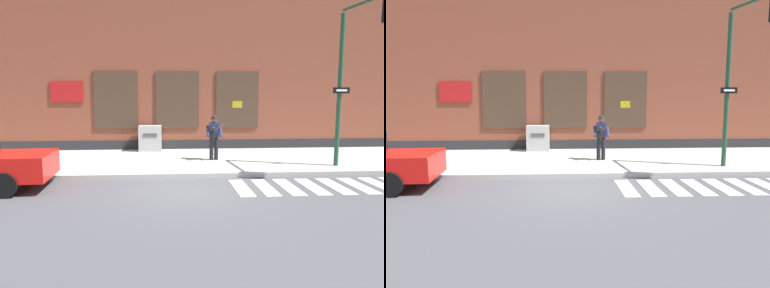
{
  "view_description": "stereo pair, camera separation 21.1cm",
  "coord_description": "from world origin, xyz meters",
  "views": [
    {
      "loc": [
        -0.59,
        -10.18,
        2.66
      ],
      "look_at": [
        0.28,
        1.58,
        1.05
      ],
      "focal_mm": 35.0,
      "sensor_mm": 36.0,
      "label": 1
    },
    {
      "loc": [
        -0.38,
        -10.19,
        2.66
      ],
      "look_at": [
        0.28,
        1.58,
        1.05
      ],
      "focal_mm": 35.0,
      "sensor_mm": 36.0,
      "label": 2
    }
  ],
  "objects": [
    {
      "name": "busker",
      "position": [
        1.26,
        3.68,
        1.1
      ],
      "size": [
        0.71,
        0.55,
        1.67
      ],
      "color": "black",
      "rests_on": "sidewalk"
    },
    {
      "name": "crosswalk",
      "position": [
        3.95,
        -0.02,
        0.01
      ],
      "size": [
        5.2,
        1.9,
        0.01
      ],
      "color": "silver",
      "rests_on": "ground"
    },
    {
      "name": "traffic_light",
      "position": [
        5.49,
        1.36,
        3.79
      ],
      "size": [
        0.7,
        2.53,
        5.33
      ],
      "color": "#1E472D",
      "rests_on": "sidewalk"
    },
    {
      "name": "utility_box",
      "position": [
        -1.21,
        6.14,
        0.7
      ],
      "size": [
        0.99,
        0.69,
        1.11
      ],
      "color": "#ADADA8",
      "rests_on": "sidewalk"
    },
    {
      "name": "sidewalk",
      "position": [
        0.0,
        3.93,
        0.07
      ],
      "size": [
        28.0,
        5.31,
        0.15
      ],
      "color": "#ADAAA3",
      "rests_on": "ground"
    },
    {
      "name": "building_backdrop",
      "position": [
        -0.0,
        8.59,
        4.67
      ],
      "size": [
        28.0,
        4.06,
        9.35
      ],
      "color": "brown",
      "rests_on": "ground"
    },
    {
      "name": "ground_plane",
      "position": [
        0.0,
        0.0,
        0.0
      ],
      "size": [
        160.0,
        160.0,
        0.0
      ],
      "primitive_type": "plane",
      "color": "#4C4C51"
    }
  ]
}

